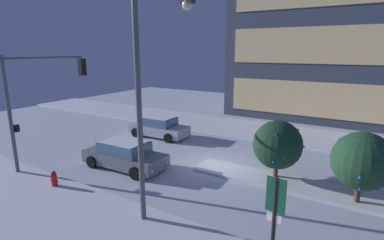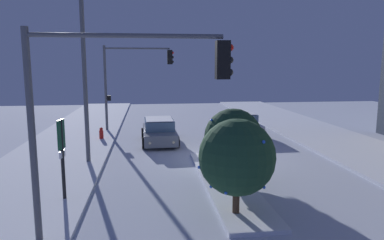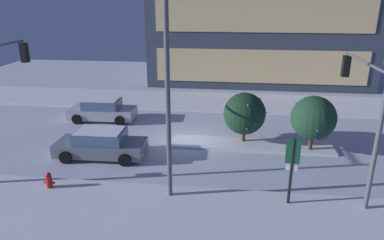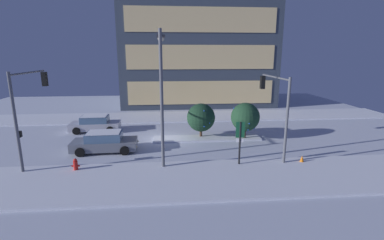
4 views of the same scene
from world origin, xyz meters
The scene contains 11 objects.
ground centered at (0.00, 0.00, 0.00)m, with size 52.00×52.00×0.00m, color silver.
curb_strip_far centered at (0.00, 8.14, 0.07)m, with size 52.00×5.20×0.14m, color silver.
median_strip centered at (3.70, -0.37, 0.07)m, with size 9.00×1.80×0.14m, color silver.
car_near centered at (-4.21, -2.77, 0.71)m, with size 4.77×2.21×1.49m.
car_far centered at (-6.27, 2.92, 0.71)m, with size 4.55×2.16×1.49m.
traffic_light_corner_near_left centered at (-8.31, -4.46, 4.19)m, with size 0.32×4.91×6.06m.
street_lamp_arched centered at (0.09, -5.41, 5.45)m, with size 0.56×3.47×8.42m.
fire_hydrant centered at (-5.21, -6.35, 0.41)m, with size 0.48×0.26×0.86m.
parking_info_sign centered at (4.93, -6.35, 1.86)m, with size 0.55×0.13×2.91m.
decorated_tree_median centered at (6.83, -0.74, 1.92)m, with size 2.38×2.41×3.11m.
decorated_tree_left_of_median centered at (3.23, 0.02, 1.78)m, with size 2.44×2.38×2.97m.
Camera 1 is at (6.81, -13.83, 6.27)m, focal length 27.68 mm.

